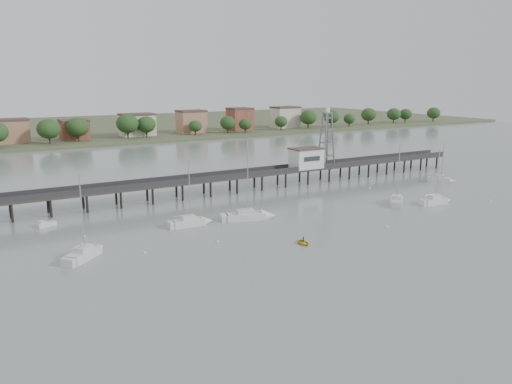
% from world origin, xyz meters
% --- Properties ---
extents(ground_plane, '(500.00, 500.00, 0.00)m').
position_xyz_m(ground_plane, '(0.00, 0.00, 0.00)').
color(ground_plane, gray).
rests_on(ground_plane, ground).
extents(pier, '(150.00, 5.00, 5.50)m').
position_xyz_m(pier, '(0.00, 60.00, 3.79)').
color(pier, '#2D2823').
rests_on(pier, ground).
extents(pier_building, '(8.40, 5.40, 5.30)m').
position_xyz_m(pier_building, '(25.00, 60.00, 6.67)').
color(pier_building, silver).
rests_on(pier_building, ground).
extents(lattice_tower, '(3.20, 3.20, 15.50)m').
position_xyz_m(lattice_tower, '(31.50, 60.00, 11.10)').
color(lattice_tower, slate).
rests_on(lattice_tower, ground).
extents(sailboat_d, '(7.98, 3.05, 12.91)m').
position_xyz_m(sailboat_d, '(37.11, 27.10, 0.64)').
color(sailboat_d, silver).
rests_on(sailboat_d, ground).
extents(sailboat_e, '(5.99, 5.90, 10.93)m').
position_xyz_m(sailboat_e, '(56.96, 42.23, 0.65)').
color(sailboat_e, silver).
rests_on(sailboat_e, ground).
extents(sailboat_a, '(7.82, 7.47, 13.83)m').
position_xyz_m(sailboat_a, '(-36.73, 31.52, 0.64)').
color(sailboat_a, silver).
rests_on(sailboat_a, ground).
extents(sailboat_c, '(7.86, 7.36, 13.77)m').
position_xyz_m(sailboat_c, '(29.54, 32.07, 0.64)').
color(sailboat_c, silver).
rests_on(sailboat_c, ground).
extents(sailboat_b, '(7.98, 2.56, 13.10)m').
position_xyz_m(sailboat_b, '(-15.96, 38.64, 0.64)').
color(sailboat_b, silver).
rests_on(sailboat_b, ground).
extents(sailboat_f, '(10.40, 5.55, 16.33)m').
position_xyz_m(sailboat_f, '(-4.17, 36.72, 0.63)').
color(sailboat_f, silver).
rests_on(sailboat_f, ground).
extents(white_tender, '(3.66, 2.40, 1.32)m').
position_xyz_m(white_tender, '(-40.13, 51.90, 0.41)').
color(white_tender, silver).
rests_on(white_tender, ground).
extents(yellow_dinghy, '(2.23, 0.86, 3.05)m').
position_xyz_m(yellow_dinghy, '(-4.74, 19.51, 0.00)').
color(yellow_dinghy, gold).
rests_on(yellow_dinghy, ground).
extents(dinghy_occupant, '(0.60, 1.11, 0.25)m').
position_xyz_m(dinghy_occupant, '(-4.74, 19.51, 0.00)').
color(dinghy_occupant, black).
rests_on(dinghy_occupant, ground).
extents(mooring_buoys, '(85.00, 27.65, 0.39)m').
position_xyz_m(mooring_buoys, '(2.40, 32.06, 0.08)').
color(mooring_buoys, beige).
rests_on(mooring_buoys, ground).
extents(far_shore, '(500.00, 170.00, 10.40)m').
position_xyz_m(far_shore, '(0.36, 239.58, 0.95)').
color(far_shore, '#475133').
rests_on(far_shore, ground).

